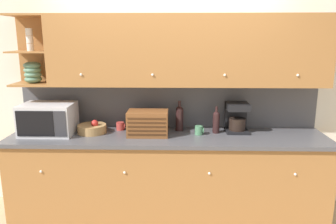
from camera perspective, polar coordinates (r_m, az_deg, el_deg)
The scene contains 13 objects.
ground_plane at distance 4.13m, azimuth 0.09°, elevation -14.91°, with size 24.00×24.00×0.00m, color tan.
wall_back at distance 3.73m, azimuth 0.10°, elevation 3.25°, with size 5.73×0.06×2.60m.
counter_unit at distance 3.63m, azimuth -0.04°, elevation -10.95°, with size 3.35×0.68×0.91m.
backsplash_panel at distance 3.72m, azimuth 0.09°, elevation 1.16°, with size 3.33×0.01×0.51m.
upper_cabinets at distance 3.48m, azimuth 2.64°, elevation 10.60°, with size 3.33×0.36×0.73m.
microwave at distance 3.70m, azimuth -20.13°, elevation -1.15°, with size 0.54×0.40×0.33m.
fruit_basket at distance 3.64m, azimuth -13.07°, elevation -2.81°, with size 0.31×0.31×0.15m.
mug at distance 3.69m, azimuth -8.26°, elevation -2.43°, with size 0.10×0.09×0.09m.
bread_box at distance 3.45m, azimuth -3.53°, elevation -1.95°, with size 0.42×0.27×0.26m.
second_wine_bottle at distance 3.61m, azimuth 2.01°, elevation -0.91°, with size 0.09×0.09×0.34m.
mug_blue_second at distance 3.50m, azimuth 5.43°, elevation -3.19°, with size 0.09×0.08×0.09m.
wine_bottle at distance 3.56m, azimuth 8.39°, elevation -1.56°, with size 0.07×0.07×0.29m.
coffee_maker at distance 3.65m, azimuth 11.89°, elevation -0.90°, with size 0.24×0.25×0.32m.
Camera 1 is at (0.09, -3.65, 1.94)m, focal length 35.00 mm.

